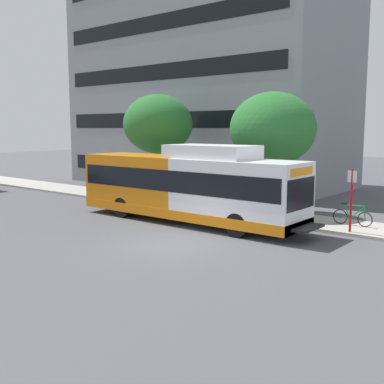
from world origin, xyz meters
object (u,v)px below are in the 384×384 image
object	(u,v)px
bicycle_parked	(353,216)
street_tree_near_stop	(273,129)
transit_bus	(188,186)
bus_stop_sign_pole	(351,196)
street_tree_mid_block	(158,124)

from	to	relation	value
bicycle_parked	street_tree_near_stop	bearing A→B (deg)	78.38
transit_bus	bicycle_parked	distance (m)	7.48
bus_stop_sign_pole	bicycle_parked	size ratio (longest dim) A/B	1.48
bus_stop_sign_pole	street_tree_near_stop	distance (m)	6.12
transit_bus	street_tree_mid_block	size ratio (longest dim) A/B	1.95
bicycle_parked	bus_stop_sign_pole	bearing A→B (deg)	-163.51
transit_bus	street_tree_mid_block	bearing A→B (deg)	54.22
transit_bus	bicycle_parked	bearing A→B (deg)	-61.91
transit_bus	bicycle_parked	world-z (taller)	transit_bus
transit_bus	street_tree_near_stop	world-z (taller)	street_tree_near_stop
transit_bus	street_tree_near_stop	bearing A→B (deg)	-23.45
bus_stop_sign_pole	street_tree_near_stop	world-z (taller)	street_tree_near_stop
bus_stop_sign_pole	street_tree_near_stop	size ratio (longest dim) A/B	0.43
transit_bus	bus_stop_sign_pole	world-z (taller)	transit_bus
street_tree_near_stop	bicycle_parked	bearing A→B (deg)	-101.62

